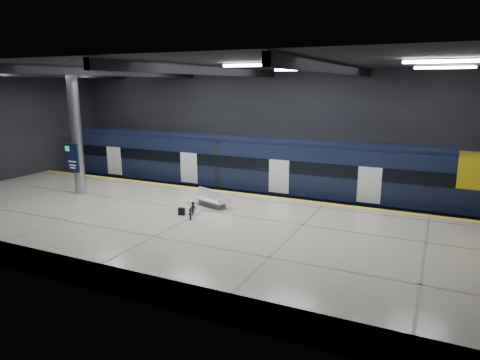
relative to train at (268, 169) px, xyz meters
The scene contains 10 objects.
ground 5.92m from the train, 98.33° to the right, with size 30.00×30.00×0.00m, color black.
room_shell 6.65m from the train, 98.35° to the right, with size 30.10×16.10×8.05m.
platform 8.18m from the train, 95.75° to the right, with size 30.00×11.00×1.10m, color beige.
safety_strip 3.02m from the train, 106.33° to the right, with size 30.00×0.40×0.01m, color yellow.
rails 2.14m from the train, behind, with size 30.00×1.52×0.16m.
train is the anchor object (origin of this frame).
bench 5.77m from the train, 98.02° to the right, with size 2.12×1.41×0.87m.
bicycle 7.62m from the train, 95.95° to the right, with size 0.55×1.59×0.83m, color #99999E.
pannier_bag 7.72m from the train, 100.41° to the right, with size 0.30×0.18×0.35m, color black.
info_column 11.22m from the train, 143.47° to the right, with size 0.90×0.78×6.90m.
Camera 1 is at (10.16, -18.35, 7.13)m, focal length 32.00 mm.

